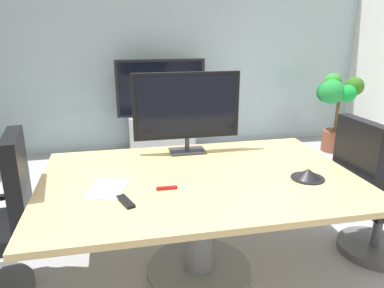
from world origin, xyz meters
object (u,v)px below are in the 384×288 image
object	(u,v)px
wall_display_unit	(162,123)
potted_plant	(336,103)
tv_monitor	(187,108)
remote_control	(126,201)
conference_table	(199,198)
office_chair_right	(372,201)
conference_phone	(308,174)

from	to	relation	value
wall_display_unit	potted_plant	world-z (taller)	wall_display_unit
tv_monitor	remote_control	world-z (taller)	tv_monitor
conference_table	potted_plant	size ratio (longest dim) A/B	1.93
office_chair_right	conference_table	bearing A→B (deg)	84.99
conference_table	tv_monitor	distance (m)	0.74
tv_monitor	remote_control	xyz separation A→B (m)	(-0.52, -0.81, -0.35)
tv_monitor	remote_control	distance (m)	1.02
wall_display_unit	potted_plant	size ratio (longest dim) A/B	1.21
conference_phone	wall_display_unit	bearing A→B (deg)	102.14
conference_phone	remote_control	xyz separation A→B (m)	(-1.19, -0.11, -0.02)
tv_monitor	conference_phone	distance (m)	1.03
conference_table	tv_monitor	xyz separation A→B (m)	(0.02, 0.52, 0.52)
conference_table	wall_display_unit	world-z (taller)	wall_display_unit
office_chair_right	remote_control	size ratio (longest dim) A/B	6.41
office_chair_right	potted_plant	world-z (taller)	office_chair_right
conference_table	wall_display_unit	distance (m)	2.68
office_chair_right	remote_control	distance (m)	1.86
tv_monitor	office_chair_right	bearing A→B (deg)	-23.87
conference_table	conference_phone	distance (m)	0.74
office_chair_right	wall_display_unit	bearing A→B (deg)	22.05
conference_phone	office_chair_right	bearing A→B (deg)	11.35
office_chair_right	tv_monitor	distance (m)	1.57
remote_control	conference_phone	bearing A→B (deg)	-15.51
potted_plant	conference_phone	bearing A→B (deg)	-125.98
potted_plant	conference_table	bearing A→B (deg)	-137.48
tv_monitor	potted_plant	world-z (taller)	tv_monitor
conference_phone	conference_table	bearing A→B (deg)	164.93
conference_phone	remote_control	distance (m)	1.20
conference_table	potted_plant	bearing A→B (deg)	42.52
tv_monitor	conference_phone	bearing A→B (deg)	-46.19
wall_display_unit	potted_plant	distance (m)	2.45
conference_table	tv_monitor	bearing A→B (deg)	88.34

